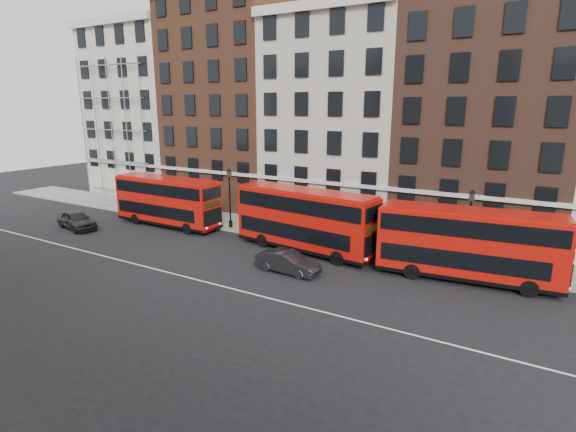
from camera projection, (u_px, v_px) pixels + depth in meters
The scene contains 13 objects.
ground at pixel (227, 272), 29.70m from camera, with size 120.00×120.00×0.00m, color black.
pavement at pixel (303, 233), 38.45m from camera, with size 80.00×5.00×0.15m, color gray.
kerb at pixel (288, 241), 36.36m from camera, with size 80.00×0.30×0.16m, color gray.
road_centre_line at pixel (207, 282), 28.03m from camera, with size 70.00×0.12×0.01m, color white.
building_terrace at pixel (339, 111), 42.30m from camera, with size 64.00×11.95×22.00m.
bus_b at pixel (167, 200), 40.50m from camera, with size 10.68×2.69×4.47m.
bus_c at pixel (305, 219), 33.44m from camera, with size 11.47×4.01×4.72m.
bus_d at pixel (468, 243), 27.76m from camera, with size 11.12×3.78×4.58m.
car_rear at pixel (77, 220), 39.94m from camera, with size 1.92×4.78×1.63m, color black.
car_front at pixel (288, 262), 29.54m from camera, with size 1.53×4.39×1.45m, color black.
lamp_post_left at pixel (230, 195), 39.37m from camera, with size 0.44×0.44×5.33m.
lamp_post_right at pixel (469, 225), 29.54m from camera, with size 0.44×0.44×5.33m.
iron_railings at pixel (315, 221), 40.14m from camera, with size 6.60×0.06×1.00m, color black, non-canonical shape.
Camera 1 is at (17.74, -21.94, 10.79)m, focal length 28.00 mm.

